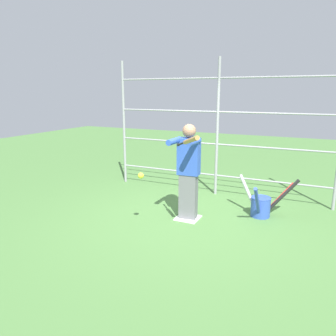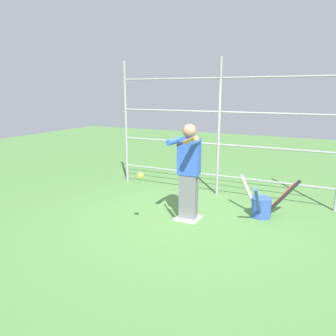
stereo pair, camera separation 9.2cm
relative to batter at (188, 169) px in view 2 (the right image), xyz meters
The scene contains 7 objects.
ground_plane 0.91m from the batter, 90.00° to the right, with size 24.00×24.00×0.00m, color #4C7A3D.
home_plate 0.90m from the batter, 90.00° to the right, with size 0.40×0.40×0.02m.
fence_backstop 1.71m from the batter, 90.00° to the right, with size 4.74×0.06×2.90m.
batter is the anchor object (origin of this frame).
baseball_bat_swinging 1.08m from the batter, 112.37° to the left, with size 0.60×0.69×0.28m.
softball_in_flight 0.93m from the batter, 58.86° to the left, with size 0.10×0.10×0.10m.
bat_bucket 1.51m from the batter, 149.74° to the right, with size 1.10×0.95×0.71m.
Camera 2 is at (-2.12, 5.06, 2.21)m, focal length 35.00 mm.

